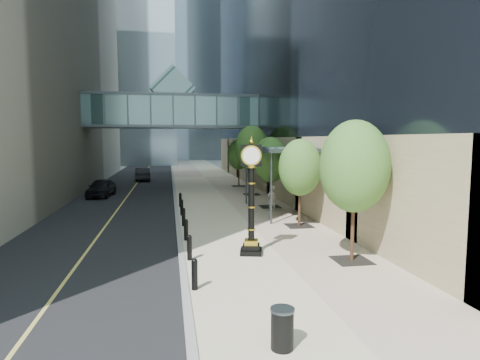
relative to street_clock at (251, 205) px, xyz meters
name	(u,v)px	position (x,y,z in m)	size (l,w,h in m)	color
ground	(285,298)	(0.11, -4.64, -2.12)	(320.00, 320.00, 0.00)	gray
road	(141,178)	(-6.89, 35.36, -2.11)	(8.00, 180.00, 0.02)	black
sidewalk	(204,177)	(1.11, 35.36, -2.09)	(8.00, 180.00, 0.06)	beige
curb	(173,177)	(-2.89, 35.36, -2.09)	(0.25, 180.00, 0.07)	gray
distant_tower_c	(159,51)	(-5.89, 115.36, 30.38)	(22.00, 22.00, 65.00)	#A9C4D5
skywalk	(173,109)	(-2.89, 23.36, 5.59)	(17.00, 4.20, 5.80)	slate
entrance_canopy	(276,149)	(3.59, 9.36, 2.07)	(3.00, 8.00, 4.38)	#383F44
bollard_row	(185,224)	(-2.59, 4.36, -1.61)	(0.20, 16.20, 0.90)	black
street_trees	(271,156)	(3.71, 11.27, 1.54)	(2.90, 28.52, 5.97)	black
street_clock	(251,205)	(0.00, 0.00, 0.00)	(1.08, 1.08, 4.76)	black
trash_bin	(282,330)	(-0.85, -7.64, -1.61)	(0.52, 0.52, 0.90)	black
pedestrian	(272,199)	(3.31, 9.34, -1.19)	(0.64, 0.42, 1.75)	#A5A297
car_near	(101,188)	(-9.00, 19.08, -1.35)	(1.79, 4.44, 1.51)	black
car_far	(142,174)	(-6.49, 32.25, -1.35)	(1.60, 4.59, 1.51)	black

